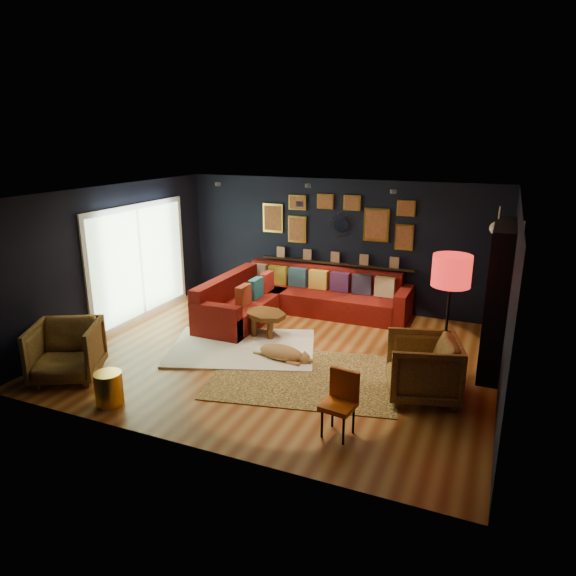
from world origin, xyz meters
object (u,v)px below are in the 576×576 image
at_px(sectional, 291,300).
at_px(armchair_left, 66,348).
at_px(pouf, 244,317).
at_px(armchair_right, 423,365).
at_px(dog, 281,350).
at_px(orange_chair, 341,398).
at_px(floor_lamp, 451,276).
at_px(gold_stool, 109,389).
at_px(coffee_table, 265,317).

distance_m(sectional, armchair_left, 4.25).
xyz_separation_m(pouf, armchair_left, (-1.39, -2.84, 0.26)).
height_order(armchair_right, dog, armchair_right).
height_order(armchair_right, orange_chair, armchair_right).
distance_m(orange_chair, floor_lamp, 2.31).
relative_size(gold_stool, orange_chair, 0.58).
distance_m(floor_lamp, dog, 2.83).
height_order(sectional, armchair_right, armchair_right).
xyz_separation_m(coffee_table, armchair_left, (-1.95, -2.60, 0.10)).
xyz_separation_m(coffee_table, pouf, (-0.56, 0.23, -0.16)).
relative_size(armchair_right, orange_chair, 1.19).
height_order(coffee_table, pouf, coffee_table).
height_order(coffee_table, dog, coffee_table).
height_order(sectional, orange_chair, sectional).
bearing_deg(armchair_right, dog, -114.20).
height_order(armchair_left, dog, armchair_left).
xyz_separation_m(armchair_left, orange_chair, (4.09, 0.16, -0.00)).
bearing_deg(sectional, armchair_left, -117.11).
height_order(coffee_table, armchair_left, armchair_left).
bearing_deg(orange_chair, sectional, 128.92).
bearing_deg(pouf, orange_chair, -44.69).
distance_m(armchair_left, dog, 3.17).
distance_m(coffee_table, orange_chair, 3.24).
xyz_separation_m(sectional, orange_chair, (2.16, -3.62, 0.14)).
bearing_deg(orange_chair, dog, 140.67).
xyz_separation_m(gold_stool, floor_lamp, (3.96, 2.30, 1.38)).
height_order(pouf, dog, pouf).
bearing_deg(gold_stool, orange_chair, 10.26).
height_order(coffee_table, armchair_right, armchair_right).
height_order(orange_chair, floor_lamp, floor_lamp).
relative_size(sectional, pouf, 6.49).
bearing_deg(coffee_table, floor_lamp, -12.35).
xyz_separation_m(armchair_left, gold_stool, (1.09, -0.38, -0.24)).
bearing_deg(dog, armchair_right, -3.67).
distance_m(sectional, armchair_right, 3.72).
bearing_deg(floor_lamp, coffee_table, 167.65).
bearing_deg(armchair_left, orange_chair, -25.17).
distance_m(armchair_right, gold_stool, 4.17).
relative_size(armchair_left, armchair_right, 0.99).
relative_size(armchair_left, orange_chair, 1.18).
height_order(armchair_left, gold_stool, armchair_left).
bearing_deg(armchair_left, floor_lamp, -6.64).
distance_m(coffee_table, floor_lamp, 3.41).
relative_size(sectional, armchair_left, 3.68).
distance_m(gold_stool, dog, 2.64).
height_order(gold_stool, dog, gold_stool).
relative_size(sectional, orange_chair, 4.34).
relative_size(gold_stool, dog, 0.44).
bearing_deg(dog, gold_stool, -120.55).
bearing_deg(orange_chair, armchair_left, -169.56).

